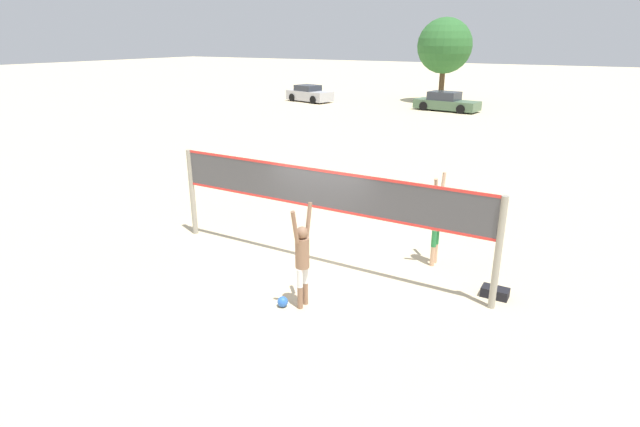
# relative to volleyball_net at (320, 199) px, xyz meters

# --- Properties ---
(ground_plane) EXTENTS (200.00, 200.00, 0.00)m
(ground_plane) POSITION_rel_volleyball_net_xyz_m (0.00, 0.00, -1.65)
(ground_plane) COLOR beige
(volleyball_net) EXTENTS (8.12, 0.14, 2.35)m
(volleyball_net) POSITION_rel_volleyball_net_xyz_m (0.00, 0.00, 0.00)
(volleyball_net) COLOR gray
(volleyball_net) RESTS_ON ground_plane
(player_spiker) EXTENTS (0.28, 0.70, 2.13)m
(player_spiker) POSITION_rel_volleyball_net_xyz_m (0.69, -1.86, -0.53)
(player_spiker) COLOR #8C664C
(player_spiker) RESTS_ON ground_plane
(player_blocker) EXTENTS (0.28, 0.71, 2.20)m
(player_blocker) POSITION_rel_volleyball_net_xyz_m (2.33, 1.39, -0.49)
(player_blocker) COLOR tan
(player_blocker) RESTS_ON ground_plane
(volleyball) EXTENTS (0.22, 0.22, 0.22)m
(volleyball) POSITION_rel_volleyball_net_xyz_m (0.35, -2.09, -1.54)
(volleyball) COLOR blue
(volleyball) RESTS_ON ground_plane
(gear_bag) EXTENTS (0.55, 0.31, 0.21)m
(gear_bag) POSITION_rel_volleyball_net_xyz_m (3.96, 0.48, -1.54)
(gear_bag) COLOR black
(gear_bag) RESTS_ON ground_plane
(parked_car_near) EXTENTS (4.84, 2.29, 1.38)m
(parked_car_near) POSITION_rel_volleyball_net_xyz_m (-5.30, 27.53, -1.04)
(parked_car_near) COLOR #4C6B4C
(parked_car_near) RESTS_ON ground_plane
(parked_car_far) EXTENTS (4.32, 2.62, 1.36)m
(parked_car_far) POSITION_rel_volleyball_net_xyz_m (-16.89, 27.18, -1.03)
(parked_car_far) COLOR #B7B7BC
(parked_car_far) RESTS_ON ground_plane
(tree_left_cluster) EXTENTS (4.37, 4.37, 6.68)m
(tree_left_cluster) POSITION_rel_volleyball_net_xyz_m (-7.20, 32.32, 2.82)
(tree_left_cluster) COLOR #4C3823
(tree_left_cluster) RESTS_ON ground_plane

